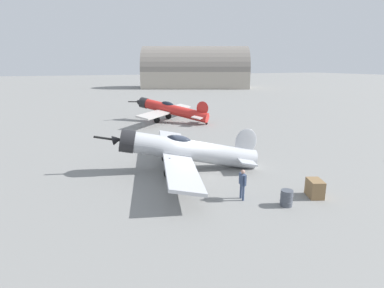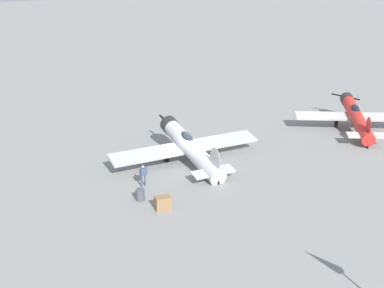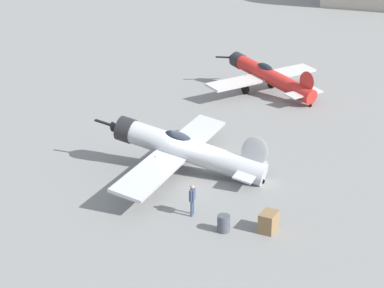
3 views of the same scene
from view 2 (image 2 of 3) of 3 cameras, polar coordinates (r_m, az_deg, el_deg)
ground_plane at (r=39.16m, az=0.00°, el=-2.47°), size 400.00×400.00×0.00m
airplane_foreground at (r=39.07m, az=-0.35°, el=-0.33°), size 10.67×13.14×3.13m
airplane_mid_apron at (r=49.29m, az=18.94°, el=3.16°), size 9.48×9.47×2.91m
ground_crew_mechanic at (r=35.19m, az=-5.86°, el=-3.53°), size 0.27×0.64×1.66m
equipment_crate at (r=32.02m, az=-3.49°, el=-7.06°), size 1.03×1.23×0.96m
fuel_drum at (r=33.41m, az=-6.19°, el=-6.03°), size 0.65×0.65×0.83m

